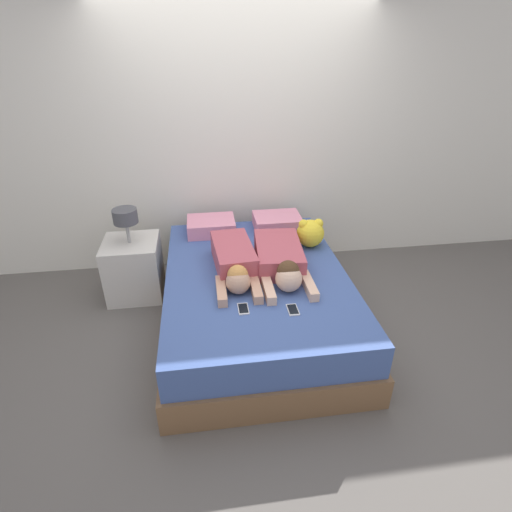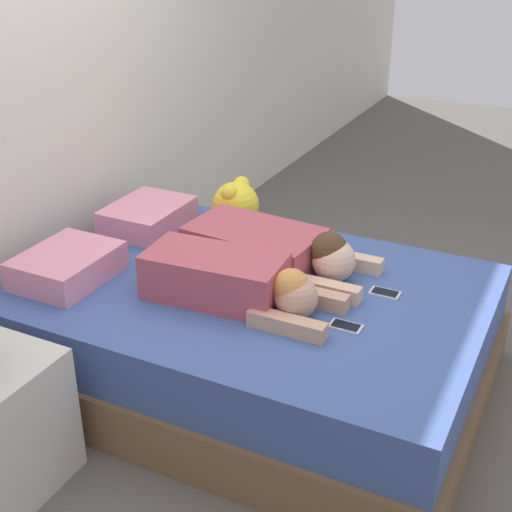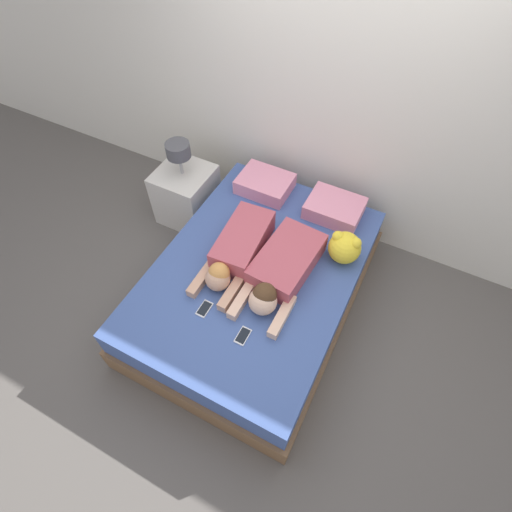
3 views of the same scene
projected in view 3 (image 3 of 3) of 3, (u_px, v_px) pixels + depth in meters
ground_plane at (256, 302)px, 3.49m from camera, size 12.00×12.00×0.00m
wall_back at (327, 98)px, 3.10m from camera, size 12.00×0.06×2.60m
bed at (256, 286)px, 3.28m from camera, size 1.52×2.10×0.52m
pillow_head_left at (265, 184)px, 3.55m from camera, size 0.46×0.36×0.14m
pillow_head_right at (335, 208)px, 3.36m from camera, size 0.46×0.36×0.14m
person_left at (237, 251)px, 3.05m from camera, size 0.35×0.89×0.21m
person_right at (281, 271)px, 2.94m from camera, size 0.42×0.92×0.23m
cell_phone_left at (204, 309)px, 2.85m from camera, size 0.07×0.13×0.01m
cell_phone_right at (243, 336)px, 2.72m from camera, size 0.07×0.13×0.01m
plush_toy at (345, 247)px, 3.03m from camera, size 0.25×0.25×0.26m
nightstand at (186, 193)px, 3.88m from camera, size 0.50×0.50×0.88m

